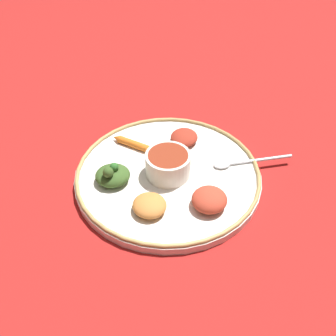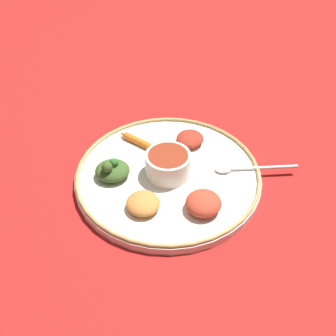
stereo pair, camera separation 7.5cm
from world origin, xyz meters
name	(u,v)px [view 1 (the left image)]	position (x,y,z in m)	size (l,w,h in m)	color
ground_plane	(168,179)	(0.00, 0.00, 0.00)	(2.40, 2.40, 0.00)	maroon
platter	(168,176)	(0.00, 0.00, 0.01)	(0.37, 0.37, 0.02)	white
platter_rim	(168,172)	(0.00, 0.00, 0.02)	(0.37, 0.37, 0.01)	tan
center_bowl	(168,164)	(0.00, 0.00, 0.04)	(0.09, 0.09, 0.05)	silver
spoon	(240,162)	(-0.15, -0.04, 0.02)	(0.17, 0.05, 0.01)	silver
greens_pile	(112,175)	(0.11, 0.03, 0.03)	(0.08, 0.07, 0.05)	#385623
carrot_near_spoon	(132,143)	(0.08, -0.08, 0.02)	(0.09, 0.06, 0.02)	orange
mound_squash	(149,205)	(0.03, 0.10, 0.03)	(0.06, 0.06, 0.03)	#C67A38
mound_berbere_red	(209,200)	(-0.08, 0.08, 0.03)	(0.07, 0.07, 0.03)	#B73D28
mound_beet	(184,137)	(-0.03, -0.10, 0.03)	(0.06, 0.06, 0.02)	maroon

